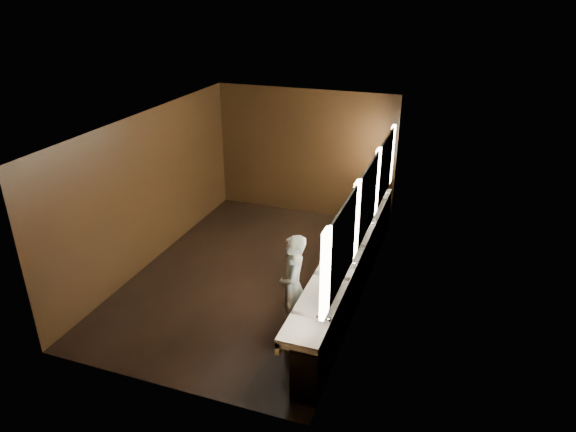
% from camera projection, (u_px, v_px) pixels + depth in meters
% --- Properties ---
extents(floor, '(6.00, 6.00, 0.00)m').
position_uv_depth(floor, '(253.00, 274.00, 9.30)').
color(floor, black).
rests_on(floor, ground).
extents(ceiling, '(4.00, 6.00, 0.02)m').
position_uv_depth(ceiling, '(248.00, 122.00, 8.13)').
color(ceiling, '#2D2D2B').
rests_on(ceiling, wall_back).
extents(wall_back, '(4.00, 0.02, 2.80)m').
position_uv_depth(wall_back, '(305.00, 153.00, 11.29)').
color(wall_back, black).
rests_on(wall_back, floor).
extents(wall_front, '(4.00, 0.02, 2.80)m').
position_uv_depth(wall_front, '(152.00, 296.00, 6.14)').
color(wall_front, black).
rests_on(wall_front, floor).
extents(wall_left, '(0.02, 6.00, 2.80)m').
position_uv_depth(wall_left, '(150.00, 189.00, 9.32)').
color(wall_left, black).
rests_on(wall_left, floor).
extents(wall_right, '(0.02, 6.00, 2.80)m').
position_uv_depth(wall_right, '(367.00, 220.00, 8.11)').
color(wall_right, black).
rests_on(wall_right, floor).
extents(sink_counter, '(0.55, 5.40, 1.01)m').
position_uv_depth(sink_counter, '(351.00, 267.00, 8.55)').
color(sink_counter, black).
rests_on(sink_counter, floor).
extents(mirror_band, '(0.06, 5.03, 1.15)m').
position_uv_depth(mirror_band, '(367.00, 199.00, 7.97)').
color(mirror_band, '#FCECCF').
rests_on(mirror_band, wall_right).
extents(person, '(0.54, 0.68, 1.62)m').
position_uv_depth(person, '(293.00, 286.00, 7.43)').
color(person, '#8AA8CE').
rests_on(person, floor).
extents(trash_bin, '(0.40, 0.40, 0.49)m').
position_uv_depth(trash_bin, '(319.00, 316.00, 7.71)').
color(trash_bin, black).
rests_on(trash_bin, floor).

